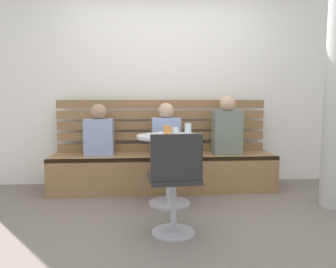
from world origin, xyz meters
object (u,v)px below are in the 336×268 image
Objects in this scene: person_adult at (227,128)px; cup_glass_tall at (188,129)px; white_chair at (174,180)px; cup_tumbler_orange at (167,131)px; person_child_middle at (99,133)px; cafe_table at (169,156)px; cup_glass_short at (175,131)px; plate_small at (163,133)px; booth_bench at (164,172)px; person_child_left at (166,132)px.

person_adult is 0.74m from cup_glass_tall.
white_chair is 0.85m from cup_tumbler_orange.
cup_glass_tall is 0.23m from cup_tumbler_orange.
cafe_table is at bearing -35.50° from person_child_middle.
cup_glass_tall is at bearing 4.54° from cup_glass_short.
plate_small is (-0.81, -0.38, -0.01)m from person_adult.
booth_bench is 27.00× the size of cup_tumbler_orange.
cup_glass_short is (-0.69, -0.51, 0.02)m from person_adult.
white_chair reaches higher than cup_glass_short.
person_child_left reaches higher than white_chair.
booth_bench is 4.36× the size of person_child_middle.
cup_tumbler_orange is at bearing 89.93° from white_chair.
cup_glass_tall is (-0.55, -0.50, 0.04)m from person_adult.
person_child_left is at bearing 110.74° from cup_glass_tall.
person_child_middle is (-0.80, 0.57, 0.19)m from cafe_table.
cup_glass_short is (0.06, -0.53, 0.06)m from person_child_left.
white_chair is 0.94m from cup_glass_tall.
person_child_left is 0.56m from cup_glass_tall.
person_child_middle is at bearing 178.82° from booth_bench.
cup_glass_short is at bearing 29.15° from cup_tumbler_orange.
cafe_table is 1.03× the size of person_adult.
cafe_table is at bearing -87.27° from booth_bench.
plate_small is (-0.03, 0.96, 0.28)m from white_chair.
cafe_table is 6.17× the size of cup_glass_tall.
person_child_middle is (-0.78, 1.39, 0.25)m from white_chair.
cup_glass_tall is at bearing 14.52° from cup_tumbler_orange.
booth_bench is at bearing 113.37° from cup_glass_tall.
person_adult is 0.75m from person_child_left.
person_child_left reaches higher than person_child_middle.
plate_small is (-0.06, -0.40, 0.03)m from person_child_left.
cup_glass_short is (0.06, 0.02, 0.26)m from cafe_table.
cup_glass_tall reaches higher than cup_tumbler_orange.
cup_tumbler_orange is at bearing -144.34° from person_adult.
person_child_middle is at bearing 178.48° from person_adult.
white_chair is (-0.03, -0.81, -0.05)m from cafe_table.
white_chair is at bearing -90.07° from cup_tumbler_orange.
person_child_middle is 1.14m from cup_glass_tall.
white_chair is at bearing -104.88° from cup_glass_tall.
person_child_middle reaches higher than plate_small.
cup_glass_short reaches higher than plate_small.
cup_glass_short is 0.18m from plate_small.
person_child_left reaches higher than booth_bench.
cup_tumbler_orange reaches higher than cafe_table.
person_child_middle is at bearing 119.26° from white_chair.
booth_bench is at bearing -1.18° from person_child_middle.
white_chair is 1.01m from plate_small.
booth_bench is at bearing 90.18° from cup_tumbler_orange.
cup_glass_short is at bearing 84.19° from white_chair.
booth_bench is 33.75× the size of cup_glass_short.
cup_glass_short is 0.47× the size of plate_small.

